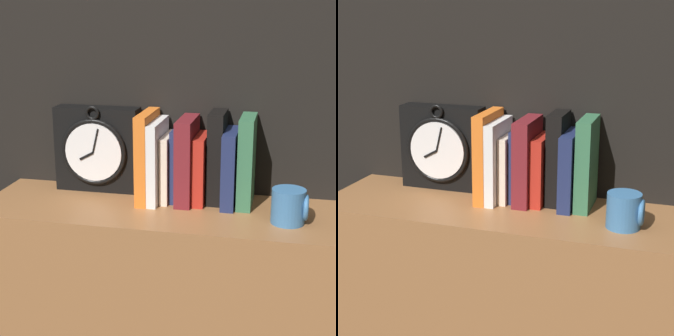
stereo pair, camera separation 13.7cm
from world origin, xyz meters
The scene contains 12 objects.
bookshelf centered at (0.00, 0.00, 0.36)m, with size 0.95×0.30×0.71m.
clock centered at (-0.22, 0.10, 0.82)m, with size 0.23×0.08×0.24m.
book_slot0_orange centered at (-0.07, 0.06, 0.82)m, with size 0.03×0.16×0.23m.
book_slot1_white centered at (-0.04, 0.06, 0.81)m, with size 0.02×0.16×0.21m.
book_slot2_cream centered at (-0.02, 0.08, 0.80)m, with size 0.02×0.13×0.17m.
book_slot3_navy centered at (0.01, 0.08, 0.80)m, with size 0.02×0.12×0.19m.
book_slot4_maroon centered at (0.03, 0.07, 0.82)m, with size 0.04×0.15×0.22m.
book_slot5_red centered at (0.07, 0.08, 0.80)m, with size 0.03×0.13×0.17m.
book_slot6_black centered at (0.11, 0.09, 0.83)m, with size 0.04×0.11×0.23m.
book_slot7_navy centered at (0.15, 0.07, 0.80)m, with size 0.03×0.14×0.19m.
book_slot8_green centered at (0.19, 0.07, 0.82)m, with size 0.04×0.13×0.23m.
mug centered at (0.30, -0.03, 0.75)m, with size 0.08×0.08×0.08m.
Camera 1 is at (0.28, -1.29, 1.20)m, focal length 60.00 mm.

